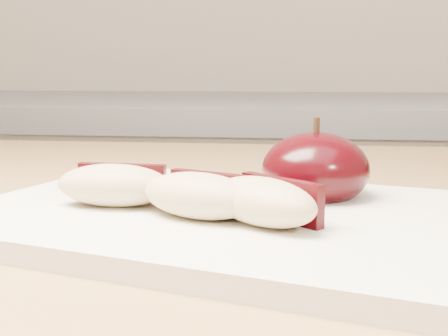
# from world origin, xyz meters

# --- Properties ---
(back_cabinet) EXTENTS (2.40, 0.62, 0.94)m
(back_cabinet) POSITION_xyz_m (0.00, 1.20, 0.47)
(back_cabinet) COLOR silver
(back_cabinet) RESTS_ON ground
(cutting_board) EXTENTS (0.37, 0.31, 0.01)m
(cutting_board) POSITION_xyz_m (-0.02, 0.40, 0.91)
(cutting_board) COLOR beige
(cutting_board) RESTS_ON island_counter
(apple_half) EXTENTS (0.09, 0.09, 0.06)m
(apple_half) POSITION_xyz_m (0.04, 0.44, 0.93)
(apple_half) COLOR black
(apple_half) RESTS_ON cutting_board
(apple_wedge_a) EXTENTS (0.08, 0.04, 0.03)m
(apple_wedge_a) POSITION_xyz_m (-0.08, 0.40, 0.93)
(apple_wedge_a) COLOR tan
(apple_wedge_a) RESTS_ON cutting_board
(apple_wedge_b) EXTENTS (0.08, 0.06, 0.03)m
(apple_wedge_b) POSITION_xyz_m (-0.03, 0.37, 0.93)
(apple_wedge_b) COLOR tan
(apple_wedge_b) RESTS_ON cutting_board
(apple_wedge_c) EXTENTS (0.08, 0.08, 0.03)m
(apple_wedge_c) POSITION_xyz_m (0.01, 0.36, 0.93)
(apple_wedge_c) COLOR tan
(apple_wedge_c) RESTS_ON cutting_board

